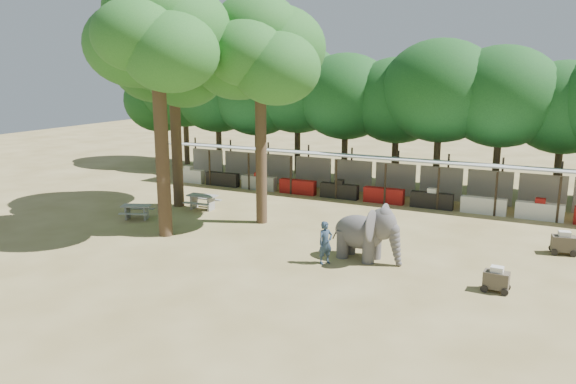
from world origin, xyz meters
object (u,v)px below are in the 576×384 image
at_px(yard_tree_left, 173,60).
at_px(picnic_table_far, 202,200).
at_px(cart_back, 564,243).
at_px(yard_tree_back, 259,52).
at_px(yard_tree_center, 157,35).
at_px(handler, 325,243).
at_px(picnic_table_near, 137,210).
at_px(elephant, 367,232).
at_px(cart_front, 496,279).

relative_size(yard_tree_left, picnic_table_far, 6.32).
distance_m(yard_tree_left, cart_back, 21.55).
xyz_separation_m(picnic_table_far, cart_back, (18.29, 0.35, -0.04)).
bearing_deg(yard_tree_back, picnic_table_far, 170.12).
bearing_deg(yard_tree_center, cart_back, 16.52).
xyz_separation_m(yard_tree_back, picnic_table_far, (-4.17, 0.73, -8.00)).
relative_size(handler, picnic_table_near, 0.93).
xyz_separation_m(handler, picnic_table_far, (-9.62, 5.23, -0.34)).
bearing_deg(handler, picnic_table_far, 94.37).
bearing_deg(yard_tree_back, handler, -39.58).
height_order(yard_tree_center, elephant, yard_tree_center).
bearing_deg(elephant, cart_front, -5.66).
relative_size(elephant, handler, 1.76).
relative_size(yard_tree_center, picnic_table_near, 6.32).
bearing_deg(cart_back, yard_tree_left, 169.93).
bearing_deg(elephant, yard_tree_back, 161.83).
relative_size(cart_front, cart_back, 0.86).
bearing_deg(handler, yard_tree_center, 119.48).
relative_size(yard_tree_left, yard_tree_center, 0.92).
relative_size(elephant, picnic_table_far, 1.78).
relative_size(yard_tree_back, cart_front, 11.64).
bearing_deg(picnic_table_near, cart_front, -28.05).
bearing_deg(cart_front, picnic_table_near, 176.03).
height_order(yard_tree_center, cart_front, yard_tree_center).
bearing_deg(elephant, handler, -130.39).
xyz_separation_m(yard_tree_left, elephant, (12.81, -4.29, -7.03)).
bearing_deg(elephant, picnic_table_near, -175.77).
xyz_separation_m(elephant, cart_front, (5.22, -1.24, -0.71)).
height_order(elephant, picnic_table_near, elephant).
xyz_separation_m(elephant, picnic_table_near, (-12.88, 0.77, -0.67)).
xyz_separation_m(yard_tree_left, yard_tree_back, (6.00, -1.00, 0.34)).
distance_m(yard_tree_back, handler, 10.43).
height_order(yard_tree_left, elephant, yard_tree_left).
relative_size(yard_tree_center, elephant, 3.87).
bearing_deg(yard_tree_left, yard_tree_center, -59.04).
height_order(yard_tree_back, picnic_table_far, yard_tree_back).
distance_m(picnic_table_far, cart_front, 17.02).
xyz_separation_m(yard_tree_back, handler, (5.45, -4.51, -7.66)).
height_order(yard_tree_back, cart_back, yard_tree_back).
bearing_deg(yard_tree_back, picnic_table_near, -157.45).
bearing_deg(yard_tree_left, cart_front, -17.05).
relative_size(handler, cart_front, 1.81).
height_order(elephant, cart_front, elephant).
height_order(elephant, picnic_table_far, elephant).
bearing_deg(yard_tree_left, picnic_table_near, -91.21).
bearing_deg(cart_front, handler, -177.82).
bearing_deg(picnic_table_near, handler, -31.50).
height_order(yard_tree_center, picnic_table_near, yard_tree_center).
bearing_deg(cart_back, cart_front, -120.82).
bearing_deg(yard_tree_back, cart_back, 4.37).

